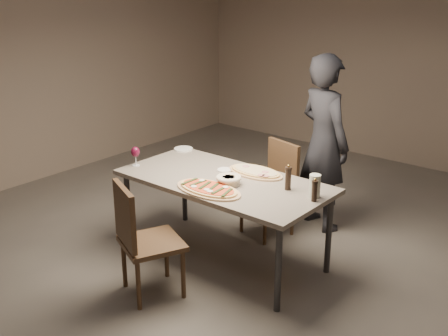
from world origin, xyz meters
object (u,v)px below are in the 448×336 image
Objects in this scene: zucchini_pizza at (208,189)px; diner at (324,143)px; pepper_mill_left at (314,190)px; dining_table at (224,185)px; bread_basket at (229,179)px; carafe at (315,186)px; ham_pizza at (255,172)px; chair_far at (274,183)px; chair_near at (140,235)px.

diner is at bearing 70.99° from zucchini_pizza.
dining_table is at bearing -174.94° from pepper_mill_left.
diner reaches higher than zucchini_pizza.
carafe reaches higher than bread_basket.
dining_table is at bearing -137.10° from ham_pizza.
chair_far is at bearing 88.61° from dining_table.
ham_pizza is at bearing 168.65° from carafe.
diner is (0.17, 0.87, 0.09)m from ham_pizza.
bread_basket is (0.04, 0.21, 0.03)m from zucchini_pizza.
diner is at bearing 102.56° from chair_near.
pepper_mill_left is 1.36m from chair_near.
pepper_mill_left is at bearing -39.67° from ham_pizza.
bread_basket is 0.23× the size of chair_near.
ham_pizza is (0.05, 0.56, -0.00)m from zucchini_pizza.
bread_basket is 0.86m from chair_near.
diner is at bearing -109.57° from chair_far.
pepper_mill_left is 1.20m from diner.
chair_far is 0.52× the size of diner.
chair_far is at bearing 82.67° from zucchini_pizza.
bread_basket is at bearing -33.32° from dining_table.
ham_pizza is 2.87× the size of pepper_mill_left.
chair_near is at bearing -118.08° from zucchini_pizza.
carafe is (0.72, 0.43, 0.08)m from zucchini_pizza.
carafe is at bearing 10.47° from dining_table.
dining_table is at bearing 106.29° from chair_near.
pepper_mill_left is at bearing 14.70° from zucchini_pizza.
chair_near is (-0.12, -0.86, -0.17)m from dining_table.
chair_far is (-0.05, 1.01, -0.27)m from zucchini_pizza.
dining_table is 1.05× the size of diner.
diner is (0.18, 1.22, 0.06)m from bread_basket.
pepper_mill_left reaches higher than bread_basket.
chair_near is (-0.95, -0.93, -0.32)m from pepper_mill_left.
zucchini_pizza is 0.56m from ham_pizza.
bread_basket is 1.15× the size of carafe.
carafe is 0.11× the size of diner.
bread_basket reaches higher than ham_pizza.
carafe reaches higher than dining_table.
carafe is 1.03m from chair_far.
bread_basket reaches higher than zucchini_pizza.
carafe is 1.12m from diner.
bread_basket is at bearing 97.93° from chair_near.
zucchini_pizza is 3.29× the size of carafe.
bread_basket is 0.24× the size of chair_far.
pepper_mill_left is at bearing 138.49° from diner.
pepper_mill_left is at bearing -60.59° from carafe.
zucchini_pizza is at bearing -155.05° from pepper_mill_left.
pepper_mill_left reaches higher than carafe.
bread_basket is (-0.01, -0.35, 0.03)m from ham_pizza.
pepper_mill_left is 0.08m from carafe.
chair_near is at bearing -135.49° from pepper_mill_left.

